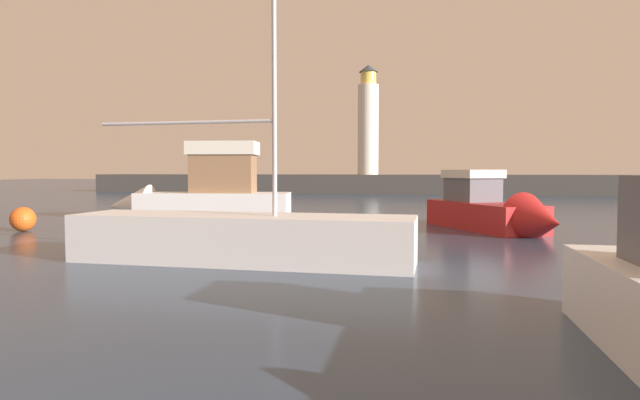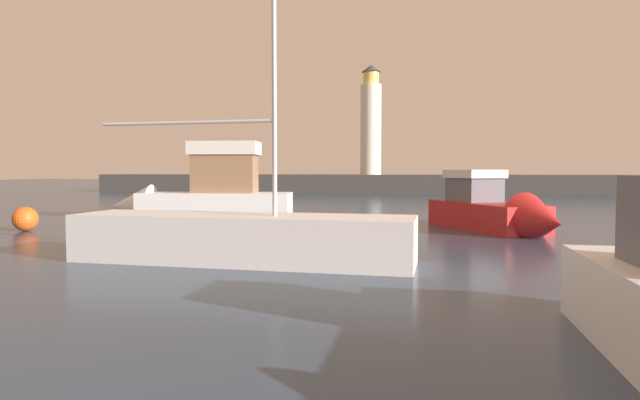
# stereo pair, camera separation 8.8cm
# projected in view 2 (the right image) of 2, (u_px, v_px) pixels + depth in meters

# --- Properties ---
(ground_plane) EXTENTS (220.00, 220.00, 0.00)m
(ground_plane) POSITION_uv_depth(u_px,v_px,m) (364.00, 214.00, 28.98)
(ground_plane) COLOR #2D3D51
(breakwater) EXTENTS (66.01, 5.66, 1.96)m
(breakwater) POSITION_uv_depth(u_px,v_px,m) (397.00, 184.00, 55.77)
(breakwater) COLOR #423F3D
(breakwater) RESTS_ON ground_plane
(lighthouse) EXTENTS (2.18, 2.18, 11.44)m
(lighthouse) POSITION_uv_depth(u_px,v_px,m) (371.00, 123.00, 56.01)
(lighthouse) COLOR silver
(lighthouse) RESTS_ON breakwater
(motorboat_2) EXTENTS (5.18, 7.09, 2.78)m
(motorboat_2) POSITION_uv_depth(u_px,v_px,m) (498.00, 211.00, 20.69)
(motorboat_2) COLOR #B21E1E
(motorboat_2) RESTS_ON ground_plane
(motorboat_3) EXTENTS (8.22, 3.15, 3.83)m
(motorboat_3) POSITION_uv_depth(u_px,v_px,m) (201.00, 197.00, 23.55)
(motorboat_3) COLOR white
(motorboat_3) RESTS_ON ground_plane
(sailboat_moored) EXTENTS (8.83, 2.22, 14.44)m
(sailboat_moored) POSITION_uv_depth(u_px,v_px,m) (242.00, 236.00, 13.72)
(sailboat_moored) COLOR white
(sailboat_moored) RESTS_ON ground_plane
(mooring_buoy) EXTENTS (0.95, 0.95, 0.95)m
(mooring_buoy) POSITION_uv_depth(u_px,v_px,m) (25.00, 219.00, 20.80)
(mooring_buoy) COLOR #EA5919
(mooring_buoy) RESTS_ON ground_plane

